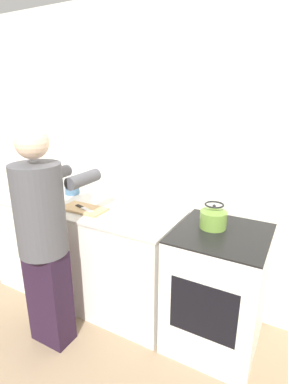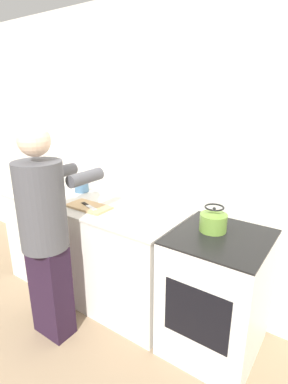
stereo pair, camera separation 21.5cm
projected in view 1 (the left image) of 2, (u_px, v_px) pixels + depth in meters
ground_plane at (96, 325)px, 2.49m from camera, size 12.00×12.00×0.00m
wall_back at (139, 156)px, 2.70m from camera, size 8.00×0.05×2.60m
counter at (85, 251)px, 2.76m from camera, size 1.78×0.63×0.92m
oven at (217, 289)px, 2.22m from camera, size 0.64×0.67×0.92m
person at (44, 234)px, 2.10m from camera, size 0.38×0.62×1.65m
cutting_board at (84, 209)px, 2.50m from camera, size 0.39×0.20×0.02m
knife at (84, 208)px, 2.48m from camera, size 0.22×0.09×0.01m
kettle at (213, 218)px, 2.13m from camera, size 0.19×0.19×0.18m
bowl_prep at (72, 189)px, 2.89m from camera, size 0.14×0.14×0.09m
canister_jar at (33, 184)px, 2.95m from camera, size 0.13×0.13×0.15m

